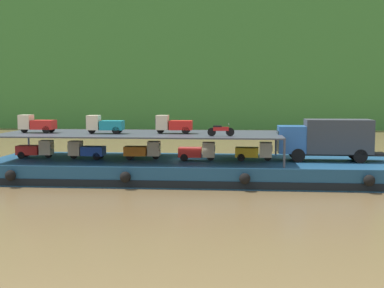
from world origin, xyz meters
TOP-DOWN VIEW (x-y plane):
  - ground_plane at (0.00, 0.00)m, footprint 400.00×400.00m
  - hillside_far_bank at (0.00, 69.34)m, footprint 136.79×27.65m
  - cargo_barge at (-0.00, -0.03)m, footprint 30.32×9.38m
  - covered_lorry at (10.18, 0.20)m, footprint 7.87×2.33m
  - cargo_rack at (-3.80, 0.00)m, footprint 21.12×7.98m
  - mini_truck_lower_stern at (-12.12, 0.01)m, footprint 2.79×1.29m
  - mini_truck_lower_aft at (-8.03, -0.24)m, footprint 2.76×1.23m
  - mini_truck_lower_mid at (-3.65, 0.01)m, footprint 2.76×1.23m
  - mini_truck_lower_fore at (0.56, -0.48)m, footprint 2.75×1.23m
  - mini_truck_lower_bow at (4.81, -0.10)m, footprint 2.79×1.29m
  - mini_truck_upper_stern at (-11.85, -0.36)m, footprint 2.77×1.25m
  - mini_truck_upper_mid at (-6.43, -0.71)m, footprint 2.76×1.23m
  - mini_truck_upper_fore at (-1.28, -0.18)m, footprint 2.75×1.22m
  - motorcycle_upper_port at (2.34, -2.40)m, footprint 1.90×0.55m

SIDE VIEW (x-z plane):
  - ground_plane at x=0.00m, z-range 0.00..0.00m
  - cargo_barge at x=0.00m, z-range 0.00..1.50m
  - mini_truck_lower_stern at x=-12.12m, z-range 1.50..2.88m
  - mini_truck_lower_aft at x=-8.03m, z-range 1.50..2.88m
  - mini_truck_lower_mid at x=-3.65m, z-range 1.50..2.88m
  - mini_truck_lower_fore at x=0.56m, z-range 1.50..2.88m
  - mini_truck_lower_bow at x=4.81m, z-range 1.50..2.88m
  - covered_lorry at x=10.18m, z-range 1.64..4.74m
  - cargo_rack at x=-3.80m, z-range 2.44..4.44m
  - motorcycle_upper_port at x=2.34m, z-range 3.50..4.37m
  - mini_truck_upper_stern at x=-11.85m, z-range 3.50..4.88m
  - mini_truck_upper_mid at x=-6.43m, z-range 3.50..4.88m
  - mini_truck_upper_fore at x=-1.28m, z-range 3.50..4.88m
  - hillside_far_bank at x=0.00m, z-range 2.43..40.88m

